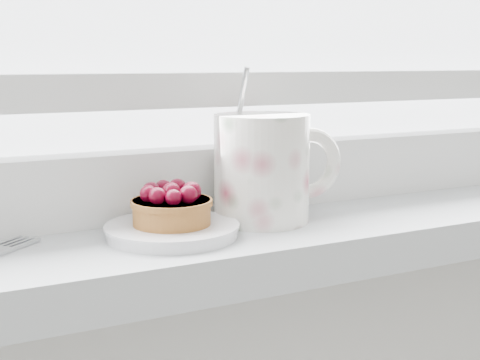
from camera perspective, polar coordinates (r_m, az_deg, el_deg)
saucer at (r=0.62m, az=-5.82°, el=-4.31°), size 0.12×0.12×0.01m
raspberry_tart at (r=0.61m, az=-5.84°, el=-2.21°), size 0.07×0.07×0.04m
floral_mug at (r=0.67m, az=2.15°, el=1.23°), size 0.14×0.10×0.15m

